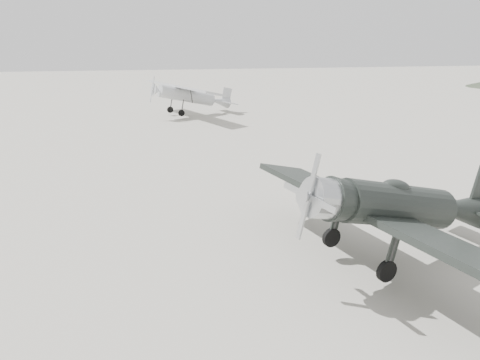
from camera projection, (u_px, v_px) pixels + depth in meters
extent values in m
plane|color=gray|center=(283.00, 217.00, 18.29)|extent=(160.00, 160.00, 0.00)
cylinder|color=black|center=(395.00, 206.00, 13.91)|extent=(4.18, 2.33, 1.27)
cone|color=black|center=(465.00, 191.00, 15.16)|extent=(2.59, 1.79, 1.18)
cylinder|color=silver|center=(319.00, 222.00, 12.73)|extent=(1.10, 1.31, 1.12)
cone|color=silver|center=(302.00, 226.00, 12.50)|extent=(0.45, 0.58, 0.51)
cube|color=silver|center=(304.00, 225.00, 12.53)|extent=(0.10, 0.17, 2.35)
ellipsoid|color=black|center=(392.00, 189.00, 13.66)|extent=(1.13, 0.87, 0.42)
cube|color=black|center=(378.00, 220.00, 13.73)|extent=(4.85, 10.97, 0.20)
cube|color=black|center=(480.00, 186.00, 15.46)|extent=(2.01, 3.93, 0.09)
cylinder|color=black|center=(395.00, 279.00, 12.90)|extent=(0.63, 0.31, 0.62)
cylinder|color=black|center=(339.00, 245.00, 14.99)|extent=(0.63, 0.31, 0.62)
cylinder|color=#333333|center=(397.00, 259.00, 12.72)|extent=(0.12, 0.12, 1.27)
cylinder|color=#333333|center=(340.00, 227.00, 14.81)|extent=(0.12, 0.12, 1.27)
cylinder|color=#A6A9AB|center=(187.00, 95.00, 40.30)|extent=(5.11, 3.02, 1.08)
cone|color=#A6A9AB|center=(221.00, 93.00, 42.12)|extent=(2.01, 1.60, 0.98)
cone|color=#A6A9AB|center=(156.00, 98.00, 38.79)|extent=(0.95, 1.17, 1.02)
cube|color=#A6A9AB|center=(152.00, 98.00, 38.58)|extent=(0.10, 0.15, 2.16)
cube|color=#A6A9AB|center=(182.00, 89.00, 39.91)|extent=(6.01, 10.65, 0.18)
cube|color=#A6A9AB|center=(225.00, 92.00, 42.37)|extent=(2.14, 3.41, 0.08)
cube|color=#A6A9AB|center=(226.00, 85.00, 42.23)|extent=(0.84, 0.42, 1.28)
cylinder|color=black|center=(185.00, 115.00, 39.47)|extent=(0.56, 0.35, 0.55)
cylinder|color=black|center=(174.00, 112.00, 41.19)|extent=(0.56, 0.35, 0.55)
cylinder|color=#333333|center=(185.00, 109.00, 39.30)|extent=(0.12, 0.12, 1.18)
cylinder|color=#333333|center=(173.00, 105.00, 41.02)|extent=(0.12, 0.12, 1.18)
cylinder|color=black|center=(227.00, 96.00, 42.57)|extent=(0.19, 0.13, 0.18)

